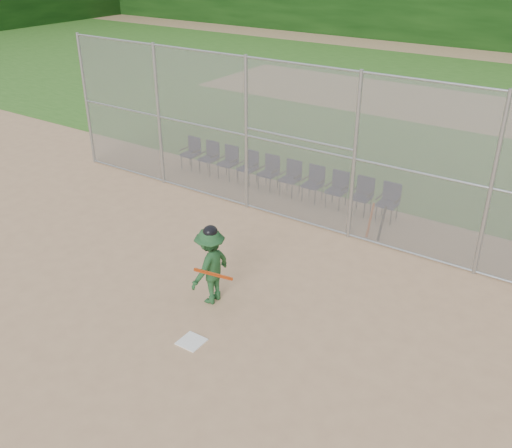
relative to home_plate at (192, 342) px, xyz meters
The scene contains 17 objects.
ground 0.52m from the home_plate, 152.85° to the left, with size 100.00×100.00×0.00m, color tan.
grass_strip 18.24m from the home_plate, 91.46° to the left, with size 100.00×100.00×0.00m, color #31651E.
dirt_patch_far 18.24m from the home_plate, 91.46° to the left, with size 24.00×24.00×0.00m, color tan.
backstop_fence 5.65m from the home_plate, 95.06° to the left, with size 16.09×0.09×4.00m.
home_plate is the anchor object (origin of this frame).
batter_at_plate 1.57m from the home_plate, 112.55° to the left, with size 0.91×1.27×1.68m.
spare_bats 5.71m from the home_plate, 79.14° to the left, with size 0.36×0.35×0.83m.
chair_0 8.63m from the home_plate, 130.17° to the left, with size 0.54×0.52×0.96m, color #0E1333, non-canonical shape.
chair_1 8.18m from the home_plate, 126.30° to the left, with size 0.54×0.52×0.96m, color #0E1333, non-canonical shape.
chair_2 7.77m from the home_plate, 122.00° to the left, with size 0.54×0.52×0.96m, color #0E1333, non-canonical shape.
chair_3 7.42m from the home_plate, 117.25° to the left, with size 0.54×0.52×0.96m, color #0E1333, non-canonical shape.
chair_4 7.12m from the home_plate, 112.06° to the left, with size 0.54×0.52×0.96m, color #0E1333, non-canonical shape.
chair_5 6.88m from the home_plate, 106.47° to the left, with size 0.54×0.52×0.96m, color #0E1333, non-canonical shape.
chair_6 6.71m from the home_plate, 100.53° to the left, with size 0.54×0.52×0.96m, color #0E1333, non-canonical shape.
chair_7 6.62m from the home_plate, 94.36° to the left, with size 0.54×0.52×0.96m, color #0E1333, non-canonical shape.
chair_8 6.60m from the home_plate, 88.08° to the left, with size 0.54×0.52×0.96m, color #0E1333, non-canonical shape.
chair_9 6.67m from the home_plate, 81.85° to the left, with size 0.54×0.52×0.96m, color #0E1333, non-canonical shape.
Camera 1 is at (6.02, -6.33, 6.53)m, focal length 40.00 mm.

